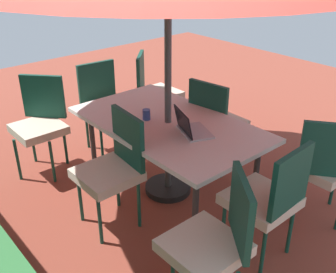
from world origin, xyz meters
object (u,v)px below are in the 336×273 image
cup (146,115)px  laptop (191,128)px  chair_northwest (215,239)px  chair_east (104,103)px  chair_southeast (153,89)px  chair_south (215,120)px  chair_west (269,197)px  chair_north (113,166)px  chair_southwest (323,163)px  chair_northeast (40,121)px  dining_table (168,127)px

cup → laptop: bearing=-167.1°
chair_northwest → chair_east: (2.33, -0.70, 0.00)m
chair_southeast → laptop: chair_southeast is taller
chair_south → chair_west: bearing=140.9°
laptop → cup: 0.48m
chair_south → chair_southeast: 1.10m
chair_west → laptop: size_ratio=2.53×
chair_east → chair_west: 2.28m
chair_north → chair_east: size_ratio=1.00×
chair_south → chair_southeast: bearing=-12.9°
chair_southwest → chair_south: bearing=-35.2°
chair_northeast → chair_northwest: bearing=-41.0°
laptop → chair_southeast: bearing=-6.1°
chair_southwest → cup: size_ratio=10.28×
chair_west → cup: 1.33m
chair_south → laptop: bearing=107.4°
chair_north → chair_northeast: bearing=-171.8°
dining_table → laptop: bearing=178.9°
chair_southwest → chair_west: same height
chair_west → chair_south: bearing=-123.2°
chair_northwest → laptop: 1.13m
dining_table → chair_southeast: bearing=-33.2°
chair_west → cup: chair_west is taller
dining_table → cup: (0.17, 0.11, 0.10)m
chair_east → chair_southeast: bearing=4.3°
dining_table → chair_southwest: bearing=-149.1°
chair_northwest → cup: (1.36, -0.54, 0.23)m
chair_northwest → chair_southwest: size_ratio=1.00×
dining_table → chair_south: 0.66m
dining_table → chair_north: size_ratio=1.81×
chair_northwest → chair_northeast: bearing=-141.3°
chair_east → chair_west: bearing=-86.4°
chair_northwest → laptop: chair_northwest is taller
cup → chair_northwest: bearing=158.3°
dining_table → cup: 0.22m
chair_northeast → chair_southeast: bearing=46.5°
chair_south → chair_northeast: same height
dining_table → laptop: (-0.30, 0.01, 0.10)m
chair_north → chair_west: 1.24m
dining_table → laptop: size_ratio=4.57×
chair_south → chair_east: bearing=19.9°
dining_table → chair_southwest: 1.34m
chair_northeast → chair_east: 0.74m
chair_southeast → cup: 1.30m
chair_northwest → cup: 1.48m
chair_northwest → chair_west: same height
chair_northwest → chair_west: (0.05, -0.62, 0.00)m
chair_south → chair_west: 1.35m
chair_southeast → laptop: (-1.42, 0.74, 0.23)m
chair_north → laptop: (-0.24, -0.63, 0.23)m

